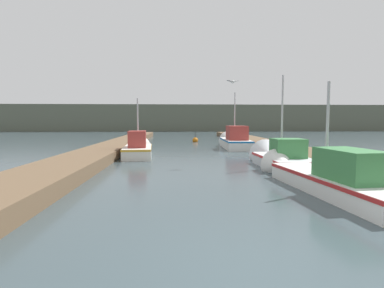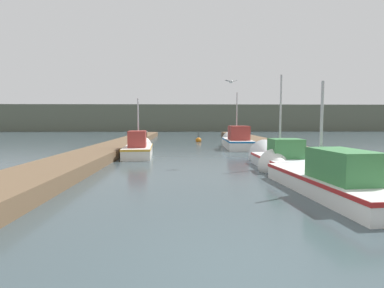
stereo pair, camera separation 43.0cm
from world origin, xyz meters
TOP-DOWN VIEW (x-y plane):
  - ground_plane at (0.00, 0.00)m, footprint 200.00×200.00m
  - dock_left at (-5.34, 16.00)m, footprint 2.24×40.00m
  - dock_right at (5.34, 16.00)m, footprint 2.24×40.00m
  - distant_shore_ridge at (0.00, 58.82)m, footprint 120.00×16.00m
  - fishing_boat_0 at (3.00, 4.85)m, footprint 1.91×6.34m
  - fishing_boat_1 at (3.26, 9.13)m, footprint 1.76×4.41m
  - fishing_boat_2 at (-3.38, 13.46)m, footprint 1.78×4.91m
  - fishing_boat_3 at (3.06, 18.24)m, footprint 1.84×6.00m
  - mooring_piling_0 at (-4.36, 24.26)m, footprint 0.35×0.35m
  - mooring_piling_1 at (-4.16, 16.92)m, footprint 0.25×0.25m
  - channel_buoy at (0.58, 24.28)m, footprint 0.54×0.54m
  - seagull_lead at (1.30, 9.72)m, footprint 0.56×0.31m

SIDE VIEW (x-z plane):
  - ground_plane at x=0.00m, z-range 0.00..0.00m
  - channel_buoy at x=0.58m, z-range -0.37..0.67m
  - dock_left at x=-5.34m, z-range 0.00..0.49m
  - dock_right at x=5.34m, z-range 0.00..0.49m
  - fishing_boat_1 at x=3.26m, z-range -1.86..2.60m
  - fishing_boat_0 at x=3.00m, z-range -1.34..2.14m
  - fishing_boat_2 at x=-3.38m, z-range -1.38..2.24m
  - mooring_piling_0 at x=-4.36m, z-range 0.01..1.00m
  - fishing_boat_3 at x=3.06m, z-range -1.71..2.77m
  - mooring_piling_1 at x=-4.16m, z-range 0.01..1.06m
  - distant_shore_ridge at x=0.00m, z-range 0.00..4.92m
  - seagull_lead at x=1.30m, z-range 3.67..3.79m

